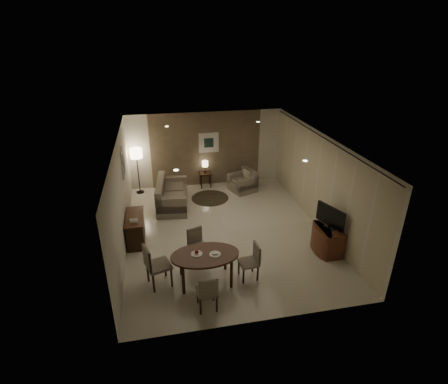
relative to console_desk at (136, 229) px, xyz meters
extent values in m
cube|color=beige|center=(2.49, 0.00, -0.38)|extent=(5.50, 7.00, 0.00)
cube|color=white|center=(2.49, 0.00, 2.33)|extent=(5.50, 7.00, 0.00)
cube|color=#78644A|center=(2.49, 3.50, 0.98)|extent=(5.50, 0.00, 2.70)
cube|color=beige|center=(-0.26, 0.00, 0.98)|extent=(0.00, 7.00, 2.70)
cube|color=beige|center=(5.24, 0.00, 0.98)|extent=(0.00, 7.00, 2.70)
cube|color=#78644A|center=(2.49, 3.48, 0.98)|extent=(3.96, 0.03, 2.70)
cylinder|color=black|center=(5.17, 0.00, 2.27)|extent=(0.03, 6.80, 0.03)
cube|color=silver|center=(2.59, 3.46, 1.23)|extent=(0.72, 0.03, 0.72)
cube|color=#192D24|center=(2.59, 3.44, 1.23)|extent=(0.34, 0.01, 0.34)
cube|color=silver|center=(-0.23, 1.20, 1.48)|extent=(0.03, 0.60, 0.80)
cube|color=gray|center=(-0.21, 1.20, 1.48)|extent=(0.01, 0.46, 0.64)
cylinder|color=white|center=(1.09, -1.80, 2.31)|extent=(0.10, 0.10, 0.01)
cylinder|color=white|center=(3.89, -1.80, 2.31)|extent=(0.10, 0.10, 0.01)
cylinder|color=white|center=(1.09, 1.80, 2.31)|extent=(0.10, 0.10, 0.01)
cylinder|color=white|center=(3.89, 1.80, 2.31)|extent=(0.10, 0.10, 0.01)
cylinder|color=white|center=(1.42, -2.01, 0.36)|extent=(0.26, 0.26, 0.02)
cylinder|color=white|center=(1.82, -2.11, 0.36)|extent=(0.26, 0.26, 0.02)
sphere|color=#A41214|center=(1.42, -2.01, 0.41)|extent=(0.09, 0.09, 0.09)
cube|color=white|center=(1.82, -2.11, 0.38)|extent=(0.12, 0.08, 0.03)
cylinder|color=#3A3020|center=(2.41, 2.22, -0.37)|extent=(1.28, 1.28, 0.01)
camera|label=1|loc=(0.74, -8.48, 4.91)|focal=28.00mm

